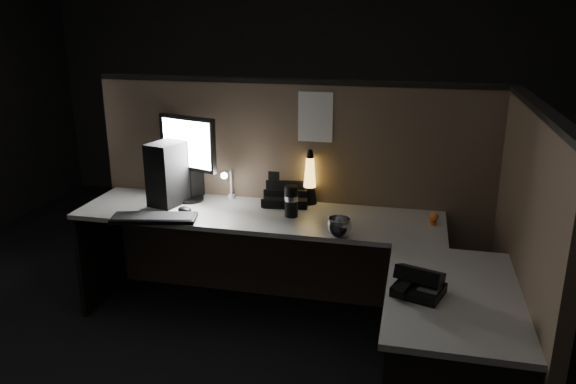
% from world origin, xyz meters
% --- Properties ---
extents(floor, '(6.00, 6.00, 0.00)m').
position_xyz_m(floor, '(0.00, 0.00, 0.00)').
color(floor, black).
rests_on(floor, ground).
extents(room_shell, '(6.00, 6.00, 6.00)m').
position_xyz_m(room_shell, '(0.00, 0.00, 1.62)').
color(room_shell, silver).
rests_on(room_shell, ground).
extents(partition_back, '(2.66, 0.06, 1.50)m').
position_xyz_m(partition_back, '(0.00, 0.93, 0.75)').
color(partition_back, brown).
rests_on(partition_back, ground).
extents(partition_right, '(0.06, 1.66, 1.50)m').
position_xyz_m(partition_right, '(1.33, 0.10, 0.75)').
color(partition_right, brown).
rests_on(partition_right, ground).
extents(desk, '(2.60, 1.60, 0.73)m').
position_xyz_m(desk, '(0.18, 0.25, 0.58)').
color(desk, '#B0AEA6').
rests_on(desk, ground).
extents(pc_tower, '(0.27, 0.42, 0.41)m').
position_xyz_m(pc_tower, '(-0.75, 0.72, 0.94)').
color(pc_tower, black).
rests_on(pc_tower, desk).
extents(monitor, '(0.43, 0.20, 0.57)m').
position_xyz_m(monitor, '(-0.67, 0.76, 1.07)').
color(monitor, black).
rests_on(monitor, desk).
extents(keyboard, '(0.53, 0.28, 0.02)m').
position_xyz_m(keyboard, '(-0.73, 0.34, 0.74)').
color(keyboard, black).
rests_on(keyboard, desk).
extents(mouse, '(0.12, 0.10, 0.04)m').
position_xyz_m(mouse, '(-0.60, 0.50, 0.75)').
color(mouse, black).
rests_on(mouse, desk).
extents(clip_lamp, '(0.04, 0.17, 0.22)m').
position_xyz_m(clip_lamp, '(-0.40, 0.78, 0.86)').
color(clip_lamp, white).
rests_on(clip_lamp, desk).
extents(organizer, '(0.31, 0.28, 0.21)m').
position_xyz_m(organizer, '(-0.02, 0.84, 0.78)').
color(organizer, black).
rests_on(organizer, desk).
extents(lava_lamp, '(0.10, 0.10, 0.36)m').
position_xyz_m(lava_lamp, '(0.13, 0.86, 0.88)').
color(lava_lamp, black).
rests_on(lava_lamp, desk).
extents(travel_mug, '(0.09, 0.09, 0.19)m').
position_xyz_m(travel_mug, '(0.07, 0.60, 0.83)').
color(travel_mug, black).
rests_on(travel_mug, desk).
extents(steel_mug, '(0.18, 0.18, 0.11)m').
position_xyz_m(steel_mug, '(0.40, 0.34, 0.78)').
color(steel_mug, silver).
rests_on(steel_mug, desk).
extents(figurine, '(0.06, 0.06, 0.06)m').
position_xyz_m(figurine, '(0.92, 0.64, 0.78)').
color(figurine, orange).
rests_on(figurine, desk).
extents(pinned_paper, '(0.22, 0.00, 0.32)m').
position_xyz_m(pinned_paper, '(0.15, 0.90, 1.30)').
color(pinned_paper, white).
rests_on(pinned_paper, partition_back).
extents(desk_phone, '(0.25, 0.25, 0.12)m').
position_xyz_m(desk_phone, '(0.84, -0.25, 0.78)').
color(desk_phone, black).
rests_on(desk_phone, desk).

